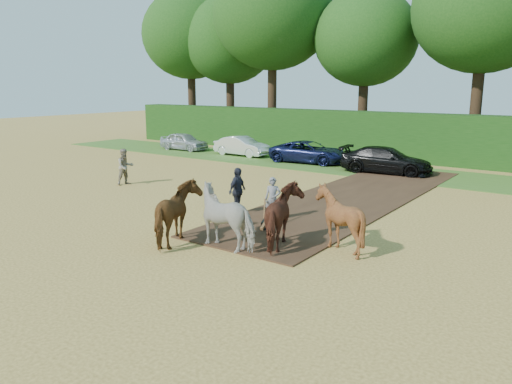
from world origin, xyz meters
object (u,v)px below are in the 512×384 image
at_px(plough_team, 258,216).
at_px(spectator_near, 125,167).
at_px(spectator_far, 237,191).
at_px(parked_cars, 329,155).

bearing_deg(plough_team, spectator_near, 159.80).
xyz_separation_m(spectator_near, spectator_far, (7.74, -1.23, 0.00)).
bearing_deg(spectator_far, spectator_near, 75.56).
height_order(spectator_near, parked_cars, spectator_near).
height_order(spectator_far, plough_team, plough_team).
height_order(spectator_far, parked_cars, spectator_far).
relative_size(spectator_far, parked_cars, 0.06).
xyz_separation_m(spectator_near, parked_cars, (5.33, 10.70, -0.19)).
relative_size(spectator_near, parked_cars, 0.06).
distance_m(plough_team, parked_cars, 15.49).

